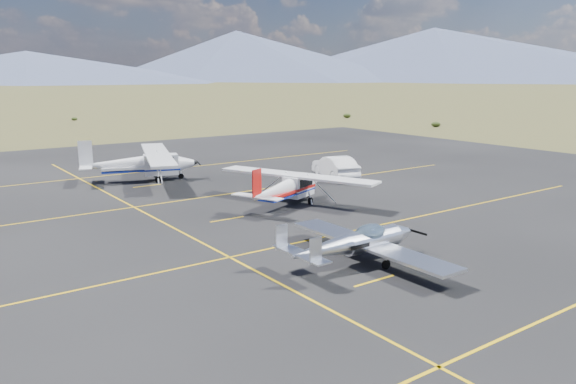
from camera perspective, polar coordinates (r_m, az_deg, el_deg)
name	(u,v)px	position (r m, az deg, el deg)	size (l,w,h in m)	color
ground	(368,244)	(25.62, 8.11, -5.27)	(1600.00, 1600.00, 0.00)	#383D1C
apron	(279,213)	(30.85, -0.89, -2.17)	(72.00, 72.00, 0.02)	black
aircraft_low_wing	(358,243)	(22.74, 7.14, -5.11)	(6.10, 8.55, 1.87)	silver
aircraft_cessna	(288,186)	(32.39, -0.01, 0.60)	(7.32, 9.90, 2.58)	white
aircraft_plain	(141,163)	(41.10, -14.74, 2.90)	(8.15, 11.71, 3.00)	white
sedan	(335,167)	(41.11, 4.82, 2.55)	(1.74, 5.00, 1.65)	white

